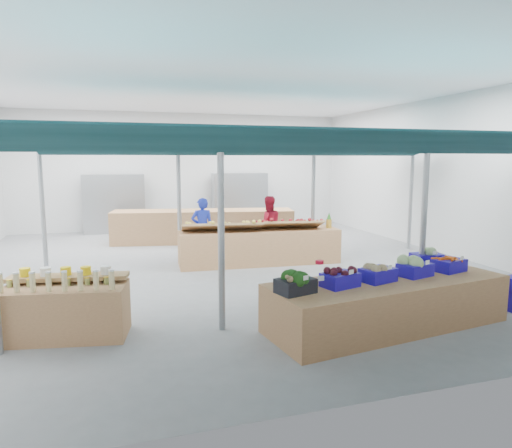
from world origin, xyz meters
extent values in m
plane|color=slate|center=(0.00, 0.00, 0.00)|extent=(13.00, 13.00, 0.00)
plane|color=silver|center=(0.00, 0.00, 4.20)|extent=(13.00, 13.00, 0.00)
plane|color=silver|center=(0.00, 6.50, 2.10)|extent=(12.00, 0.00, 12.00)
plane|color=silver|center=(6.00, 0.00, 2.10)|extent=(0.00, 13.00, 13.00)
cylinder|color=gray|center=(-4.00, 0.50, 1.50)|extent=(0.10, 0.10, 3.00)
cylinder|color=gray|center=(-1.00, -4.00, 1.50)|extent=(0.10, 0.10, 3.00)
cylinder|color=gray|center=(-1.00, 0.50, 1.50)|extent=(0.10, 0.10, 3.00)
cylinder|color=gray|center=(2.50, -4.00, 1.50)|extent=(0.10, 0.10, 3.00)
cylinder|color=gray|center=(2.50, 0.50, 1.50)|extent=(0.10, 0.10, 3.00)
cylinder|color=gray|center=(5.50, 0.50, 1.50)|extent=(0.10, 0.10, 3.00)
cylinder|color=gray|center=(0.75, -4.00, 2.85)|extent=(10.00, 0.06, 0.06)
cylinder|color=gray|center=(0.75, 0.50, 2.85)|extent=(10.00, 0.06, 0.06)
cube|color=#0B2A2F|center=(0.75, -4.65, 2.78)|extent=(9.50, 1.28, 0.30)
cube|color=#0B2A2F|center=(0.75, -3.35, 2.78)|extent=(9.50, 1.28, 0.30)
cube|color=#0B2A2F|center=(0.75, -0.15, 2.78)|extent=(9.50, 1.28, 0.30)
cube|color=#0B2A2F|center=(0.75, 1.15, 2.78)|extent=(9.50, 1.28, 0.30)
cube|color=#B23F33|center=(-2.50, 6.00, 1.00)|extent=(2.00, 0.50, 2.00)
cube|color=#B23F33|center=(2.00, 6.00, 1.00)|extent=(2.00, 0.50, 2.00)
cube|color=#976541|center=(-3.21, -3.65, 0.38)|extent=(1.81, 1.05, 0.76)
cube|color=#997247|center=(-3.16, -3.42, 0.83)|extent=(1.73, 0.64, 0.06)
cube|color=#976541|center=(1.44, -4.63, 0.37)|extent=(3.90, 1.76, 0.73)
cube|color=#976541|center=(0.86, 0.00, 0.42)|extent=(3.95, 1.20, 0.83)
cube|color=#976541|center=(0.11, 3.32, 0.49)|extent=(5.59, 2.14, 0.99)
imported|color=#1B2BB1|center=(-0.34, 1.10, 0.78)|extent=(0.59, 0.41, 1.56)
imported|color=#A31429|center=(1.46, 1.10, 0.78)|extent=(0.80, 0.64, 1.56)
cube|color=black|center=(-0.17, -4.85, 0.83)|extent=(0.58, 0.47, 0.20)
cube|color=white|center=(-0.11, -5.06, 0.99)|extent=(0.08, 0.03, 0.06)
cube|color=#1A0E9E|center=(0.56, -4.75, 0.83)|extent=(0.58, 0.47, 0.20)
cube|color=white|center=(0.62, -4.96, 0.99)|extent=(0.08, 0.03, 0.06)
cube|color=#1A0E9E|center=(1.23, -4.66, 0.83)|extent=(0.58, 0.47, 0.20)
cube|color=white|center=(1.29, -4.87, 0.99)|extent=(0.08, 0.03, 0.06)
cube|color=#1A0E9E|center=(1.96, -4.55, 0.83)|extent=(0.58, 0.47, 0.20)
cube|color=white|center=(2.02, -4.77, 0.99)|extent=(0.08, 0.03, 0.06)
cube|color=#1A0E9E|center=(2.68, -4.45, 0.83)|extent=(0.58, 0.47, 0.20)
cube|color=white|center=(2.74, -4.67, 0.99)|extent=(0.08, 0.03, 0.06)
sphere|color=brown|center=(-0.31, -5.00, 0.97)|extent=(0.09, 0.09, 0.09)
sphere|color=brown|center=(-0.36, -5.02, 1.01)|extent=(0.06, 0.06, 0.06)
cylinder|color=red|center=(0.25, -4.70, 1.10)|extent=(0.12, 0.12, 0.05)
cube|color=white|center=(0.25, -4.76, 0.88)|extent=(0.10, 0.01, 0.07)
cube|color=#997247|center=(-0.07, -0.03, 0.95)|extent=(1.98, 0.94, 0.26)
cube|color=#997247|center=(1.64, -0.15, 0.95)|extent=(1.58, 0.88, 0.26)
cylinder|color=#8C6019|center=(2.61, -0.22, 0.94)|extent=(0.14, 0.14, 0.22)
cone|color=#26661E|center=(2.61, -0.22, 1.13)|extent=(0.12, 0.12, 0.18)
cube|color=#1A0E9E|center=(2.62, -3.99, 0.83)|extent=(0.53, 0.39, 0.20)
cube|color=white|center=(2.60, -4.21, 0.99)|extent=(0.08, 0.02, 0.06)
camera|label=1|loc=(-2.46, -10.44, 2.54)|focal=32.00mm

